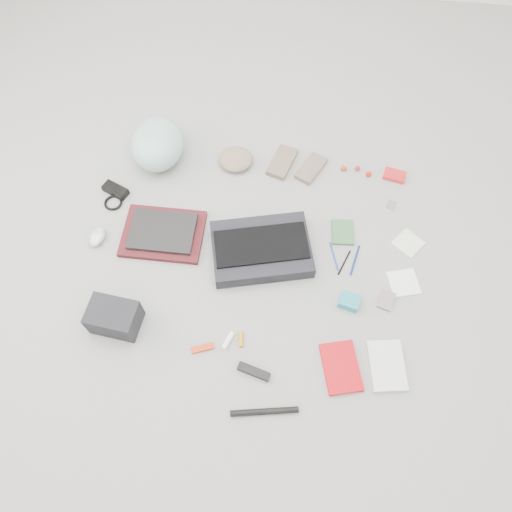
# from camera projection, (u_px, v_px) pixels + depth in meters

# --- Properties ---
(ground_plane) EXTENTS (4.00, 4.00, 0.00)m
(ground_plane) POSITION_uv_depth(u_px,v_px,m) (256.00, 261.00, 2.27)
(ground_plane) COLOR gray
(messenger_bag) EXTENTS (0.50, 0.41, 0.07)m
(messenger_bag) POSITION_uv_depth(u_px,v_px,m) (261.00, 249.00, 2.26)
(messenger_bag) COLOR black
(messenger_bag) RESTS_ON ground_plane
(bag_flap) EXTENTS (0.45, 0.28, 0.01)m
(bag_flap) POSITION_uv_depth(u_px,v_px,m) (261.00, 245.00, 2.22)
(bag_flap) COLOR black
(bag_flap) RESTS_ON messenger_bag
(laptop_sleeve) EXTENTS (0.37, 0.28, 0.03)m
(laptop_sleeve) POSITION_uv_depth(u_px,v_px,m) (163.00, 234.00, 2.33)
(laptop_sleeve) COLOR #4F161A
(laptop_sleeve) RESTS_ON ground_plane
(laptop) EXTENTS (0.30, 0.22, 0.02)m
(laptop) POSITION_uv_depth(u_px,v_px,m) (162.00, 231.00, 2.31)
(laptop) COLOR black
(laptop) RESTS_ON laptop_sleeve
(bike_helmet) EXTENTS (0.29, 0.34, 0.19)m
(bike_helmet) POSITION_uv_depth(u_px,v_px,m) (158.00, 144.00, 2.48)
(bike_helmet) COLOR #9DCCC0
(bike_helmet) RESTS_ON ground_plane
(beanie) EXTENTS (0.18, 0.18, 0.06)m
(beanie) POSITION_uv_depth(u_px,v_px,m) (236.00, 159.00, 2.52)
(beanie) COLOR #89785C
(beanie) RESTS_ON ground_plane
(mitten_left) EXTENTS (0.15, 0.22, 0.03)m
(mitten_left) POSITION_uv_depth(u_px,v_px,m) (282.00, 162.00, 2.53)
(mitten_left) COLOR #756752
(mitten_left) RESTS_ON ground_plane
(mitten_right) EXTENTS (0.16, 0.20, 0.03)m
(mitten_right) POSITION_uv_depth(u_px,v_px,m) (311.00, 168.00, 2.51)
(mitten_right) COLOR #7B6558
(mitten_right) RESTS_ON ground_plane
(power_brick) EXTENTS (0.14, 0.10, 0.03)m
(power_brick) POSITION_uv_depth(u_px,v_px,m) (115.00, 190.00, 2.44)
(power_brick) COLOR black
(power_brick) RESTS_ON ground_plane
(cable_coil) EXTENTS (0.09, 0.09, 0.01)m
(cable_coil) POSITION_uv_depth(u_px,v_px,m) (113.00, 203.00, 2.42)
(cable_coil) COLOR black
(cable_coil) RESTS_ON ground_plane
(mouse) EXTENTS (0.08, 0.12, 0.04)m
(mouse) POSITION_uv_depth(u_px,v_px,m) (97.00, 237.00, 2.31)
(mouse) COLOR silver
(mouse) RESTS_ON ground_plane
(camera_bag) EXTENTS (0.22, 0.16, 0.13)m
(camera_bag) POSITION_uv_depth(u_px,v_px,m) (114.00, 317.00, 2.07)
(camera_bag) COLOR black
(camera_bag) RESTS_ON ground_plane
(multitool) EXTENTS (0.10, 0.06, 0.01)m
(multitool) POSITION_uv_depth(u_px,v_px,m) (202.00, 348.00, 2.07)
(multitool) COLOR red
(multitool) RESTS_ON ground_plane
(toiletry_tube_white) EXTENTS (0.05, 0.08, 0.02)m
(toiletry_tube_white) POSITION_uv_depth(u_px,v_px,m) (228.00, 340.00, 2.08)
(toiletry_tube_white) COLOR white
(toiletry_tube_white) RESTS_ON ground_plane
(toiletry_tube_orange) EXTENTS (0.03, 0.07, 0.02)m
(toiletry_tube_orange) POSITION_uv_depth(u_px,v_px,m) (241.00, 339.00, 2.09)
(toiletry_tube_orange) COLOR #C57A0D
(toiletry_tube_orange) RESTS_ON ground_plane
(u_lock) EXTENTS (0.14, 0.07, 0.03)m
(u_lock) POSITION_uv_depth(u_px,v_px,m) (254.00, 372.00, 2.02)
(u_lock) COLOR black
(u_lock) RESTS_ON ground_plane
(bike_pump) EXTENTS (0.27, 0.07, 0.02)m
(bike_pump) POSITION_uv_depth(u_px,v_px,m) (264.00, 412.00, 1.94)
(bike_pump) COLOR black
(bike_pump) RESTS_ON ground_plane
(book_red) EXTENTS (0.19, 0.24, 0.02)m
(book_red) POSITION_uv_depth(u_px,v_px,m) (341.00, 367.00, 2.03)
(book_red) COLOR red
(book_red) RESTS_ON ground_plane
(book_white) EXTENTS (0.17, 0.23, 0.02)m
(book_white) POSITION_uv_depth(u_px,v_px,m) (387.00, 366.00, 2.03)
(book_white) COLOR silver
(book_white) RESTS_ON ground_plane
(notepad) EXTENTS (0.11, 0.14, 0.02)m
(notepad) POSITION_uv_depth(u_px,v_px,m) (343.00, 232.00, 2.34)
(notepad) COLOR #346238
(notepad) RESTS_ON ground_plane
(pen_blue) EXTENTS (0.05, 0.14, 0.01)m
(pen_blue) POSITION_uv_depth(u_px,v_px,m) (334.00, 256.00, 2.28)
(pen_blue) COLOR #1F34A1
(pen_blue) RESTS_ON ground_plane
(pen_black) EXTENTS (0.06, 0.13, 0.01)m
(pen_black) POSITION_uv_depth(u_px,v_px,m) (344.00, 263.00, 2.26)
(pen_black) COLOR black
(pen_black) RESTS_ON ground_plane
(pen_navy) EXTENTS (0.04, 0.16, 0.01)m
(pen_navy) POSITION_uv_depth(u_px,v_px,m) (355.00, 260.00, 2.27)
(pen_navy) COLOR navy
(pen_navy) RESTS_ON ground_plane
(accordion_wallet) EXTENTS (0.10, 0.09, 0.04)m
(accordion_wallet) POSITION_uv_depth(u_px,v_px,m) (349.00, 301.00, 2.15)
(accordion_wallet) COLOR teal
(accordion_wallet) RESTS_ON ground_plane
(card_deck) EXTENTS (0.09, 0.10, 0.02)m
(card_deck) POSITION_uv_depth(u_px,v_px,m) (386.00, 300.00, 2.17)
(card_deck) COLOR gray
(card_deck) RESTS_ON ground_plane
(napkin_top) EXTENTS (0.16, 0.16, 0.01)m
(napkin_top) POSITION_uv_depth(u_px,v_px,m) (408.00, 243.00, 2.31)
(napkin_top) COLOR silver
(napkin_top) RESTS_ON ground_plane
(napkin_bottom) EXTENTS (0.16, 0.16, 0.01)m
(napkin_bottom) POSITION_uv_depth(u_px,v_px,m) (404.00, 283.00, 2.22)
(napkin_bottom) COLOR white
(napkin_bottom) RESTS_ON ground_plane
(lollipop_a) EXTENTS (0.03, 0.03, 0.03)m
(lollipop_a) POSITION_uv_depth(u_px,v_px,m) (344.00, 168.00, 2.51)
(lollipop_a) COLOR #B13119
(lollipop_a) RESTS_ON ground_plane
(lollipop_b) EXTENTS (0.03, 0.03, 0.03)m
(lollipop_b) POSITION_uv_depth(u_px,v_px,m) (357.00, 168.00, 2.51)
(lollipop_b) COLOR red
(lollipop_b) RESTS_ON ground_plane
(lollipop_c) EXTENTS (0.03, 0.03, 0.03)m
(lollipop_c) POSITION_uv_depth(u_px,v_px,m) (369.00, 174.00, 2.49)
(lollipop_c) COLOR red
(lollipop_c) RESTS_ON ground_plane
(altoids_tin) EXTENTS (0.12, 0.09, 0.02)m
(altoids_tin) POSITION_uv_depth(u_px,v_px,m) (394.00, 175.00, 2.49)
(altoids_tin) COLOR red
(altoids_tin) RESTS_ON ground_plane
(stamp_sheet) EXTENTS (0.06, 0.07, 0.00)m
(stamp_sheet) POSITION_uv_depth(u_px,v_px,m) (391.00, 205.00, 2.42)
(stamp_sheet) COLOR gray
(stamp_sheet) RESTS_ON ground_plane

